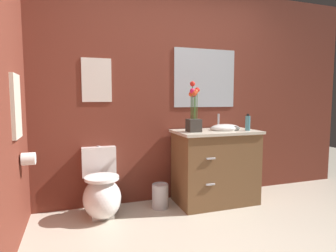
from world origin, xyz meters
TOP-DOWN VIEW (x-y plane):
  - wall_back at (0.20, 1.58)m, footprint 4.69×0.05m
  - toilet at (-0.81, 1.28)m, footprint 0.38×0.59m
  - vanity_cabinet at (0.48, 1.25)m, footprint 0.94×0.56m
  - flower_vase at (0.18, 1.22)m, footprint 0.14×0.14m
  - soap_bottle at (0.82, 1.13)m, footprint 0.06×0.06m
  - trash_bin at (-0.18, 1.28)m, footprint 0.18×0.18m
  - wall_poster at (-0.81, 1.55)m, footprint 0.31×0.01m
  - wall_mirror at (0.48, 1.55)m, footprint 0.80×0.01m
  - hanging_towel at (-1.49, 0.96)m, footprint 0.03×0.28m
  - toilet_paper_roll at (-1.44, 1.08)m, footprint 0.11×0.11m

SIDE VIEW (x-z plane):
  - trash_bin at x=-0.18m, z-range 0.00..0.27m
  - toilet at x=-0.81m, z-range -0.10..0.59m
  - vanity_cabinet at x=0.48m, z-range -0.08..0.94m
  - toilet_paper_roll at x=-1.44m, z-range 0.62..0.74m
  - soap_bottle at x=0.82m, z-range 0.83..1.02m
  - flower_vase at x=0.18m, z-range 0.75..1.30m
  - hanging_towel at x=-1.49m, z-range 0.88..1.40m
  - wall_back at x=0.20m, z-range 0.00..2.50m
  - wall_poster at x=-0.81m, z-range 1.17..1.63m
  - wall_mirror at x=0.48m, z-range 1.10..1.80m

